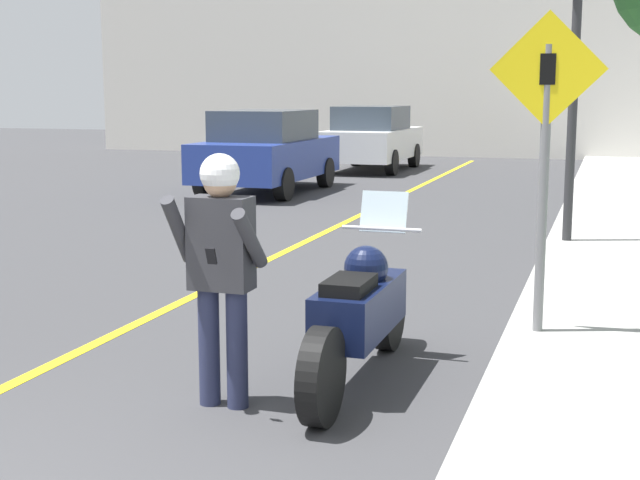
# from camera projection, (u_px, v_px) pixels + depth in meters

# --- Properties ---
(road_center_line) EXTENTS (0.12, 36.00, 0.01)m
(road_center_line) POSITION_uv_depth(u_px,v_px,m) (227.00, 280.00, 9.81)
(road_center_line) COLOR yellow
(road_center_line) RESTS_ON ground
(building_backdrop) EXTENTS (28.00, 1.20, 8.85)m
(building_backdrop) POSITION_uv_depth(u_px,v_px,m) (505.00, 14.00, 27.65)
(building_backdrop) COLOR beige
(building_backdrop) RESTS_ON ground
(motorcycle) EXTENTS (0.62, 2.37, 1.30)m
(motorcycle) POSITION_uv_depth(u_px,v_px,m) (360.00, 313.00, 6.30)
(motorcycle) COLOR black
(motorcycle) RESTS_ON ground
(person_biker) EXTENTS (0.59, 0.46, 1.67)m
(person_biker) POSITION_uv_depth(u_px,v_px,m) (221.00, 255.00, 5.72)
(person_biker) COLOR #282D4C
(person_biker) RESTS_ON ground
(crossing_sign) EXTENTS (0.91, 0.08, 2.56)m
(crossing_sign) POSITION_uv_depth(u_px,v_px,m) (545.00, 142.00, 7.05)
(crossing_sign) COLOR slate
(crossing_sign) RESTS_ON sidewalk_curb
(traffic_light) EXTENTS (0.26, 0.30, 4.00)m
(traffic_light) POSITION_uv_depth(u_px,v_px,m) (576.00, 25.00, 11.28)
(traffic_light) COLOR #2D2D30
(traffic_light) RESTS_ON sidewalk_curb
(parked_car_blue) EXTENTS (1.88, 4.20, 1.68)m
(parked_car_blue) POSITION_uv_depth(u_px,v_px,m) (267.00, 151.00, 18.19)
(parked_car_blue) COLOR black
(parked_car_blue) RESTS_ON ground
(parked_car_white) EXTENTS (1.88, 4.20, 1.68)m
(parked_car_white) POSITION_uv_depth(u_px,v_px,m) (373.00, 138.00, 23.33)
(parked_car_white) COLOR black
(parked_car_white) RESTS_ON ground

